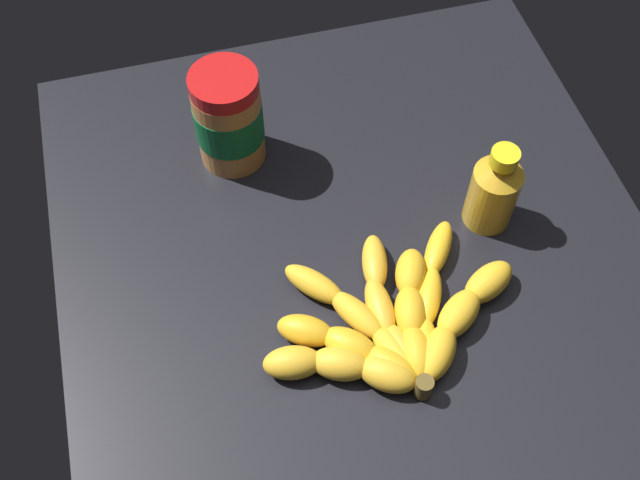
{
  "coord_description": "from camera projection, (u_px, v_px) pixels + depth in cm",
  "views": [
    {
      "loc": [
        -42.95,
        16.96,
        78.42
      ],
      "look_at": [
        3.38,
        4.64,
        3.76
      ],
      "focal_mm": 42.33,
      "sensor_mm": 36.0,
      "label": 1
    }
  ],
  "objects": [
    {
      "name": "peanut_butter_jar",
      "position": [
        229.0,
        119.0,
        0.95
      ],
      "size": [
        8.75,
        8.75,
        14.12
      ],
      "color": "#B27238",
      "rests_on": "ground_plane"
    },
    {
      "name": "ground_plane",
      "position": [
        364.0,
        278.0,
        0.92
      ],
      "size": [
        83.52,
        72.49,
        3.31
      ],
      "primitive_type": "cube",
      "color": "black"
    },
    {
      "name": "banana_bunch",
      "position": [
        392.0,
        325.0,
        0.85
      ],
      "size": [
        21.72,
        32.03,
        3.77
      ],
      "color": "gold",
      "rests_on": "ground_plane"
    },
    {
      "name": "honey_bottle",
      "position": [
        494.0,
        189.0,
        0.9
      ],
      "size": [
        6.0,
        6.0,
        12.65
      ],
      "color": "gold",
      "rests_on": "ground_plane"
    }
  ]
}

